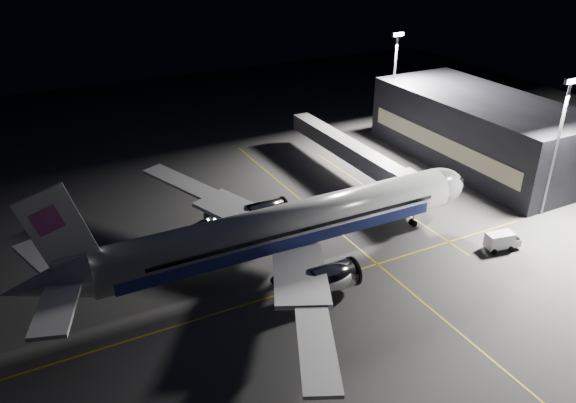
{
  "coord_description": "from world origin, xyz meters",
  "views": [
    {
      "loc": [
        -28.18,
        -54.71,
        39.86
      ],
      "look_at": [
        2.54,
        4.64,
        6.0
      ],
      "focal_mm": 35.0,
      "sensor_mm": 36.0,
      "label": 1
    }
  ],
  "objects_px": {
    "airliner": "(279,228)",
    "safety_cone_c": "(243,238)",
    "service_truck": "(502,240)",
    "safety_cone_b": "(273,235)",
    "floodlight_mast_north": "(394,76)",
    "floodlight_mast_south": "(559,136)",
    "jet_bridge": "(354,153)",
    "baggage_tug": "(211,217)",
    "safety_cone_a": "(289,216)"
  },
  "relations": [
    {
      "from": "airliner",
      "to": "safety_cone_c",
      "type": "relative_size",
      "value": 93.13
    },
    {
      "from": "service_truck",
      "to": "safety_cone_a",
      "type": "bearing_deg",
      "value": 146.64
    },
    {
      "from": "floodlight_mast_north",
      "to": "safety_cone_a",
      "type": "distance_m",
      "value": 42.49
    },
    {
      "from": "floodlight_mast_south",
      "to": "safety_cone_b",
      "type": "xyz_separation_m",
      "value": [
        -39.02,
        12.36,
        -12.05
      ]
    },
    {
      "from": "floodlight_mast_south",
      "to": "airliner",
      "type": "bearing_deg",
      "value": 171.67
    },
    {
      "from": "floodlight_mast_south",
      "to": "baggage_tug",
      "type": "distance_m",
      "value": 50.83
    },
    {
      "from": "safety_cone_c",
      "to": "floodlight_mast_south",
      "type": "bearing_deg",
      "value": -17.37
    },
    {
      "from": "floodlight_mast_south",
      "to": "service_truck",
      "type": "bearing_deg",
      "value": -160.84
    },
    {
      "from": "floodlight_mast_north",
      "to": "floodlight_mast_south",
      "type": "distance_m",
      "value": 38.0
    },
    {
      "from": "service_truck",
      "to": "baggage_tug",
      "type": "xyz_separation_m",
      "value": [
        -31.97,
        25.16,
        -0.56
      ]
    },
    {
      "from": "floodlight_mast_north",
      "to": "service_truck",
      "type": "distance_m",
      "value": 45.81
    },
    {
      "from": "safety_cone_b",
      "to": "floodlight_mast_south",
      "type": "bearing_deg",
      "value": -17.58
    },
    {
      "from": "floodlight_mast_north",
      "to": "jet_bridge",
      "type": "bearing_deg",
      "value": -142.26
    },
    {
      "from": "airliner",
      "to": "baggage_tug",
      "type": "bearing_deg",
      "value": 104.88
    },
    {
      "from": "airliner",
      "to": "safety_cone_b",
      "type": "xyz_separation_m",
      "value": [
        2.06,
        6.35,
        -4.85
      ]
    },
    {
      "from": "airliner",
      "to": "floodlight_mast_south",
      "type": "xyz_separation_m",
      "value": [
        41.08,
        -6.01,
        7.21
      ]
    },
    {
      "from": "safety_cone_a",
      "to": "safety_cone_c",
      "type": "height_order",
      "value": "safety_cone_a"
    },
    {
      "from": "airliner",
      "to": "baggage_tug",
      "type": "xyz_separation_m",
      "value": [
        -3.89,
        14.64,
        -4.43
      ]
    },
    {
      "from": "jet_bridge",
      "to": "baggage_tug",
      "type": "bearing_deg",
      "value": -172.77
    },
    {
      "from": "floodlight_mast_south",
      "to": "safety_cone_b",
      "type": "distance_m",
      "value": 42.67
    },
    {
      "from": "baggage_tug",
      "to": "safety_cone_b",
      "type": "bearing_deg",
      "value": -35.11
    },
    {
      "from": "jet_bridge",
      "to": "safety_cone_a",
      "type": "distance_m",
      "value": 18.7
    },
    {
      "from": "safety_cone_c",
      "to": "safety_cone_b",
      "type": "bearing_deg",
      "value": -15.28
    },
    {
      "from": "floodlight_mast_north",
      "to": "service_truck",
      "type": "height_order",
      "value": "floodlight_mast_north"
    },
    {
      "from": "baggage_tug",
      "to": "safety_cone_c",
      "type": "distance_m",
      "value": 7.46
    },
    {
      "from": "floodlight_mast_north",
      "to": "floodlight_mast_south",
      "type": "relative_size",
      "value": 1.0
    },
    {
      "from": "airliner",
      "to": "floodlight_mast_south",
      "type": "bearing_deg",
      "value": -8.33
    },
    {
      "from": "jet_bridge",
      "to": "floodlight_mast_south",
      "type": "distance_m",
      "value": 31.05
    },
    {
      "from": "service_truck",
      "to": "safety_cone_b",
      "type": "relative_size",
      "value": 7.9
    },
    {
      "from": "airliner",
      "to": "jet_bridge",
      "type": "bearing_deg",
      "value": 38.04
    },
    {
      "from": "floodlight_mast_north",
      "to": "service_truck",
      "type": "relative_size",
      "value": 4.13
    },
    {
      "from": "floodlight_mast_south",
      "to": "service_truck",
      "type": "distance_m",
      "value": 17.66
    },
    {
      "from": "baggage_tug",
      "to": "safety_cone_a",
      "type": "bearing_deg",
      "value": -3.56
    },
    {
      "from": "safety_cone_a",
      "to": "safety_cone_b",
      "type": "relative_size",
      "value": 1.05
    },
    {
      "from": "service_truck",
      "to": "baggage_tug",
      "type": "relative_size",
      "value": 1.89
    },
    {
      "from": "airliner",
      "to": "floodlight_mast_north",
      "type": "height_order",
      "value": "floodlight_mast_north"
    },
    {
      "from": "safety_cone_c",
      "to": "airliner",
      "type": "bearing_deg",
      "value": -75.37
    },
    {
      "from": "floodlight_mast_north",
      "to": "baggage_tug",
      "type": "height_order",
      "value": "floodlight_mast_north"
    },
    {
      "from": "baggage_tug",
      "to": "safety_cone_b",
      "type": "relative_size",
      "value": 4.17
    },
    {
      "from": "airliner",
      "to": "safety_cone_b",
      "type": "distance_m",
      "value": 8.25
    },
    {
      "from": "jet_bridge",
      "to": "floodlight_mast_north",
      "type": "xyz_separation_m",
      "value": [
        18.0,
        13.93,
        7.79
      ]
    },
    {
      "from": "airliner",
      "to": "safety_cone_c",
      "type": "xyz_separation_m",
      "value": [
        -1.94,
        7.44,
        -4.83
      ]
    },
    {
      "from": "baggage_tug",
      "to": "service_truck",
      "type": "bearing_deg",
      "value": -18.98
    },
    {
      "from": "floodlight_mast_north",
      "to": "service_truck",
      "type": "bearing_deg",
      "value": -106.99
    },
    {
      "from": "floodlight_mast_north",
      "to": "safety_cone_c",
      "type": "relative_size",
      "value": 31.36
    },
    {
      "from": "safety_cone_b",
      "to": "floodlight_mast_north",
      "type": "bearing_deg",
      "value": 33.31
    },
    {
      "from": "floodlight_mast_north",
      "to": "service_truck",
      "type": "xyz_separation_m",
      "value": [
        -12.99,
        -42.51,
        -11.07
      ]
    },
    {
      "from": "jet_bridge",
      "to": "service_truck",
      "type": "distance_m",
      "value": 29.2
    },
    {
      "from": "floodlight_mast_north",
      "to": "airliner",
      "type": "bearing_deg",
      "value": -142.09
    },
    {
      "from": "safety_cone_c",
      "to": "service_truck",
      "type": "bearing_deg",
      "value": -30.9
    }
  ]
}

